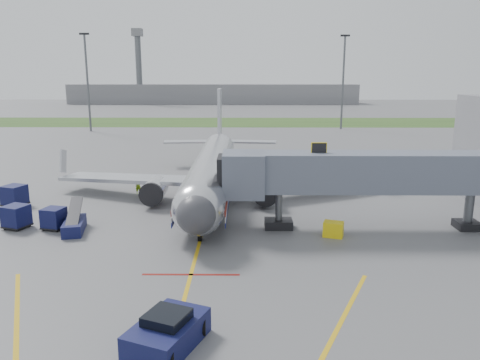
{
  "coord_description": "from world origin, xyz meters",
  "views": [
    {
      "loc": [
        3.28,
        -30.62,
        11.98
      ],
      "look_at": [
        2.89,
        8.21,
        3.2
      ],
      "focal_mm": 35.0,
      "sensor_mm": 36.0,
      "label": 1
    }
  ],
  "objects_px": {
    "belt_loader": "(74,225)",
    "pushback_tug": "(167,332)",
    "airliner": "(212,170)",
    "ramp_worker": "(138,186)"
  },
  "relations": [
    {
      "from": "belt_loader",
      "to": "pushback_tug",
      "type": "bearing_deg",
      "value": -58.01
    },
    {
      "from": "airliner",
      "to": "ramp_worker",
      "type": "height_order",
      "value": "airliner"
    },
    {
      "from": "belt_loader",
      "to": "ramp_worker",
      "type": "relative_size",
      "value": 2.82
    },
    {
      "from": "airliner",
      "to": "ramp_worker",
      "type": "relative_size",
      "value": 22.05
    },
    {
      "from": "ramp_worker",
      "to": "airliner",
      "type": "bearing_deg",
      "value": -28.29
    },
    {
      "from": "pushback_tug",
      "to": "belt_loader",
      "type": "relative_size",
      "value": 1.0
    },
    {
      "from": "ramp_worker",
      "to": "belt_loader",
      "type": "bearing_deg",
      "value": -124.8
    },
    {
      "from": "airliner",
      "to": "belt_loader",
      "type": "distance_m",
      "value": 15.17
    },
    {
      "from": "airliner",
      "to": "pushback_tug",
      "type": "xyz_separation_m",
      "value": [
        -0.17,
        -26.96,
        -1.96
      ]
    },
    {
      "from": "belt_loader",
      "to": "ramp_worker",
      "type": "distance_m",
      "value": 12.1
    }
  ]
}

